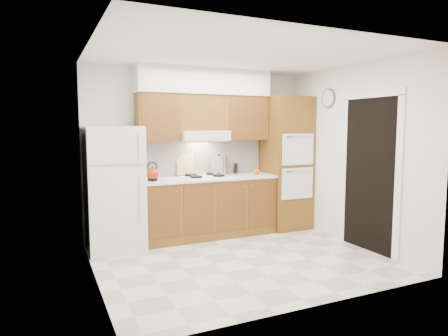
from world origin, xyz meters
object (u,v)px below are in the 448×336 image
oven_cabinet (286,163)px  kettle (153,174)px  stock_pot (219,165)px  fridge (114,188)px

oven_cabinet → kettle: bearing=-177.6°
kettle → stock_pot: 1.16m
kettle → stock_pot: stock_pot is taller
fridge → stock_pot: 1.69m
oven_cabinet → kettle: size_ratio=12.22×
fridge → stock_pot: bearing=5.6°
kettle → oven_cabinet: bearing=-11.0°
oven_cabinet → fridge: bearing=-179.3°
fridge → oven_cabinet: (2.85, 0.03, 0.24)m
oven_cabinet → stock_pot: 1.19m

